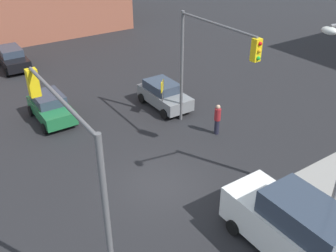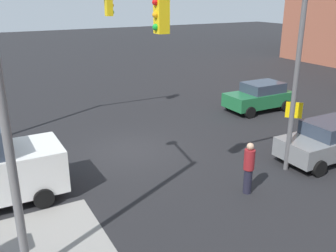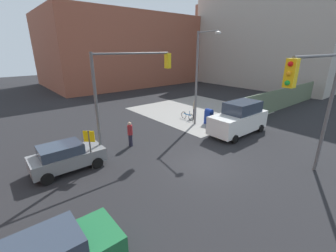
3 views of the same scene
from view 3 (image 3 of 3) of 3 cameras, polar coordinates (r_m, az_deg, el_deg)
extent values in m
plane|color=black|center=(13.98, 9.04, -9.64)|extent=(120.00, 120.00, 0.00)
cube|color=gray|center=(25.87, 7.55, 4.05)|extent=(12.00, 12.00, 0.01)
cube|color=#56664C|center=(28.90, 27.01, 6.16)|extent=(17.48, 0.12, 2.40)
cube|color=#93513D|center=(48.68, -9.49, 18.43)|extent=(32.00, 18.00, 12.51)
cube|color=#ADA89E|center=(50.40, 26.58, 20.32)|extent=(20.00, 24.00, 18.66)
cylinder|color=brown|center=(55.31, 7.65, 20.18)|extent=(1.80, 1.80, 15.60)
cylinder|color=#59595B|center=(13.80, -17.62, 3.86)|extent=(0.18, 0.18, 6.50)
cylinder|color=#59595B|center=(14.56, -8.69, 17.78)|extent=(5.37, 0.12, 0.12)
cube|color=yellow|center=(16.14, -0.08, 16.22)|extent=(0.32, 0.36, 1.00)
sphere|color=red|center=(16.24, 0.43, 17.37)|extent=(0.18, 0.18, 0.18)
sphere|color=orange|center=(16.25, 0.43, 16.24)|extent=(0.18, 0.18, 0.18)
sphere|color=green|center=(16.27, 0.43, 15.11)|extent=(0.18, 0.18, 0.18)
cylinder|color=#59595B|center=(14.69, 35.39, 2.06)|extent=(0.18, 0.18, 6.50)
cylinder|color=#59595B|center=(11.67, 34.54, 14.47)|extent=(5.42, 0.12, 0.12)
cube|color=yellow|center=(9.15, 28.78, 11.67)|extent=(0.32, 0.36, 1.00)
sphere|color=red|center=(8.97, 28.65, 13.65)|extent=(0.18, 0.18, 0.18)
sphere|color=orange|center=(8.99, 28.33, 11.64)|extent=(0.18, 0.18, 0.18)
sphere|color=green|center=(9.02, 28.01, 9.64)|extent=(0.18, 0.18, 0.18)
cylinder|color=slate|center=(20.21, 7.23, 11.40)|extent=(0.20, 0.20, 8.00)
cylinder|color=slate|center=(19.12, 10.06, 22.56)|extent=(0.52, 2.38, 0.10)
ellipsoid|color=silver|center=(18.19, 12.59, 22.12)|extent=(0.56, 0.36, 0.24)
cylinder|color=#4C4C4C|center=(13.53, -19.05, -5.86)|extent=(0.08, 0.08, 2.40)
cube|color=yellow|center=(13.21, -19.45, -2.51)|extent=(0.48, 0.48, 0.64)
cube|color=navy|center=(21.15, 10.29, 2.07)|extent=(0.56, 0.64, 1.15)
cylinder|color=navy|center=(20.99, 10.38, 3.57)|extent=(0.56, 0.64, 0.56)
cube|color=#2D3847|center=(8.01, -29.65, -25.65)|extent=(2.16, 1.58, 0.55)
cylinder|color=black|center=(9.55, -19.35, -23.89)|extent=(0.64, 0.22, 0.64)
cube|color=slate|center=(14.22, -24.06, -7.53)|extent=(3.94, 1.80, 0.75)
cube|color=#2D3847|center=(13.90, -25.66, -5.43)|extent=(2.21, 1.58, 0.55)
cylinder|color=black|center=(15.49, -20.08, -6.34)|extent=(0.64, 0.22, 0.64)
cylinder|color=black|center=(13.95, -17.48, -8.93)|extent=(0.64, 0.22, 0.64)
cylinder|color=black|center=(14.97, -29.79, -8.72)|extent=(0.64, 0.22, 0.64)
cylinder|color=black|center=(13.38, -28.30, -11.75)|extent=(0.64, 0.22, 0.64)
cube|color=white|center=(19.10, 17.36, 1.03)|extent=(5.40, 2.10, 1.40)
cube|color=#2D3847|center=(19.15, 18.42, 4.55)|extent=(3.02, 1.85, 0.90)
cylinder|color=black|center=(17.34, 16.61, -3.20)|extent=(0.64, 0.22, 0.64)
cylinder|color=black|center=(18.48, 11.28, -1.35)|extent=(0.64, 0.22, 0.64)
cylinder|color=black|center=(20.34, 22.49, -0.56)|extent=(0.64, 0.22, 0.64)
cylinder|color=black|center=(21.33, 17.60, 0.89)|extent=(0.64, 0.22, 0.64)
cylinder|color=maroon|center=(16.03, -9.64, -0.99)|extent=(0.36, 0.36, 0.70)
sphere|color=tan|center=(15.88, -9.73, 0.59)|extent=(0.24, 0.24, 0.24)
cylinder|color=#1E1E2D|center=(16.31, -9.48, -3.60)|extent=(0.28, 0.28, 0.88)
cylinder|color=#9E937A|center=(22.96, 6.81, 5.12)|extent=(0.36, 0.36, 0.66)
sphere|color=tan|center=(22.86, 6.85, 6.19)|extent=(0.22, 0.22, 0.22)
cylinder|color=#1E1E2D|center=(23.15, 6.74, 3.34)|extent=(0.28, 0.28, 0.83)
torus|color=black|center=(22.58, 4.02, 2.79)|extent=(0.05, 0.71, 0.71)
torus|color=black|center=(21.87, 5.89, 2.19)|extent=(0.05, 0.71, 0.71)
cube|color=#1E5999|center=(22.17, 4.95, 2.94)|extent=(0.04, 1.04, 0.08)
cylinder|color=#1E5999|center=(21.91, 5.48, 3.38)|extent=(0.04, 0.04, 0.40)
torus|color=black|center=(15.64, -24.72, -6.68)|extent=(0.71, 0.05, 0.71)
torus|color=black|center=(15.47, -28.42, -7.57)|extent=(0.71, 0.05, 0.71)
cube|color=maroon|center=(15.47, -26.66, -6.52)|extent=(1.04, 0.04, 0.08)
cylinder|color=maroon|center=(15.33, -27.80, -5.95)|extent=(0.04, 0.04, 0.40)
camera|label=1|loc=(21.43, 53.59, 23.72)|focal=40.00mm
camera|label=2|loc=(26.46, -4.96, 18.42)|focal=40.00mm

